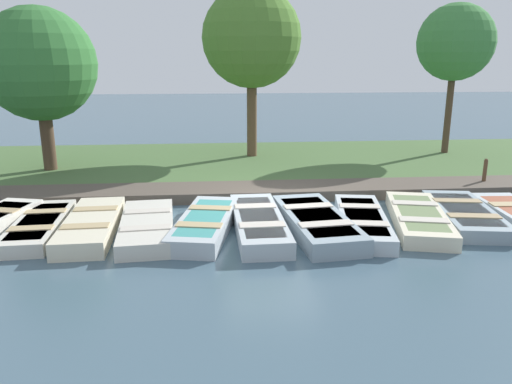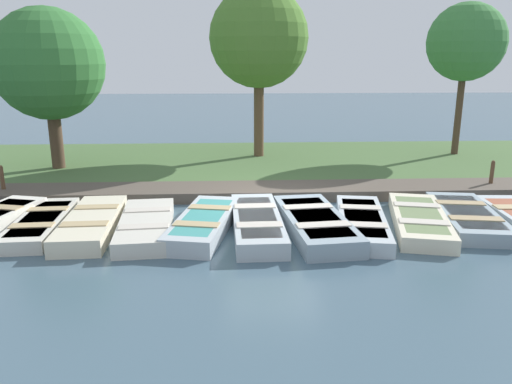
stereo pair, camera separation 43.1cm
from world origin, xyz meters
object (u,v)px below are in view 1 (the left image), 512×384
rowboat_6 (316,222)px  rowboat_8 (419,218)px  rowboat_4 (205,224)px  park_tree_far_left (39,65)px  rowboat_3 (147,226)px  rowboat_2 (91,225)px  rowboat_5 (258,223)px  park_tree_left (252,38)px  mooring_post_far (484,175)px  park_tree_center (455,43)px  rowboat_1 (39,226)px  rowboat_7 (362,221)px  rowboat_9 (464,214)px

rowboat_6 → rowboat_8: (-0.21, 2.45, -0.03)m
rowboat_4 → park_tree_far_left: (-5.95, -5.12, 3.32)m
rowboat_3 → rowboat_4: rowboat_4 is taller
rowboat_2 → rowboat_5: same height
rowboat_6 → park_tree_left: park_tree_left is taller
mooring_post_far → park_tree_center: (-4.84, 1.07, 3.76)m
rowboat_5 → park_tree_left: size_ratio=0.58×
park_tree_left → rowboat_5: bearing=-3.3°
rowboat_1 → rowboat_6: rowboat_6 is taller
rowboat_3 → rowboat_5: (0.00, 2.46, 0.02)m
rowboat_7 → rowboat_2: bearing=-82.3°
rowboat_9 → park_tree_left: park_tree_left is taller
rowboat_3 → park_tree_center: (-7.71, 10.36, 4.06)m
rowboat_1 → park_tree_left: park_tree_left is taller
rowboat_4 → rowboat_9: (-0.27, 6.13, -0.03)m
mooring_post_far → rowboat_9: bearing=-35.9°
rowboat_6 → park_tree_far_left: park_tree_far_left is taller
park_tree_center → rowboat_4: bearing=-49.7°
rowboat_6 → rowboat_3: bearing=-97.9°
rowboat_4 → rowboat_6: bearing=98.0°
rowboat_1 → rowboat_5: bearing=83.3°
rowboat_6 → mooring_post_far: bearing=112.4°
rowboat_1 → rowboat_8: 8.60m
rowboat_5 → rowboat_8: (-0.09, 3.74, -0.02)m
rowboat_6 → rowboat_7: rowboat_6 is taller
rowboat_7 → rowboat_4: bearing=-81.2°
rowboat_1 → rowboat_9: bearing=86.7°
rowboat_6 → rowboat_7: size_ratio=1.02×
rowboat_2 → rowboat_9: rowboat_2 is taller
rowboat_4 → rowboat_5: 1.19m
rowboat_4 → rowboat_9: rowboat_4 is taller
rowboat_4 → park_tree_center: 12.58m
rowboat_2 → rowboat_9: size_ratio=0.97×
rowboat_4 → rowboat_8: bearing=101.9°
rowboat_3 → mooring_post_far: 9.72m
rowboat_3 → rowboat_5: 2.46m
rowboat_5 → rowboat_9: rowboat_5 is taller
park_tree_far_left → rowboat_9: bearing=63.2°
rowboat_8 → rowboat_3: bearing=-76.1°
rowboat_3 → rowboat_5: bearing=85.0°
rowboat_9 → mooring_post_far: 3.22m
rowboat_6 → mooring_post_far: 6.30m
rowboat_7 → mooring_post_far: size_ratio=3.65×
rowboat_5 → park_tree_left: (-7.71, 0.45, 4.18)m
rowboat_2 → mooring_post_far: 10.87m
rowboat_2 → park_tree_far_left: (-5.80, -2.62, 3.32)m
rowboat_4 → rowboat_5: bearing=100.5°
rowboat_5 → rowboat_4: bearing=-92.1°
mooring_post_far → park_tree_center: size_ratio=0.17×
rowboat_4 → rowboat_7: 3.56m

